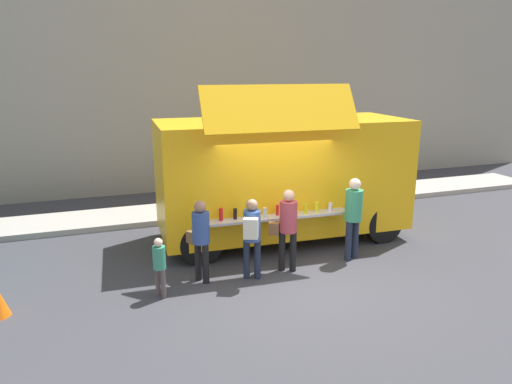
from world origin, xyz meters
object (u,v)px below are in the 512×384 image
(child_near_queue, at_px, (159,262))
(customer_extra_browsing, at_px, (353,212))
(customer_mid_with_backpack, at_px, (252,231))
(customer_rear_waiting, at_px, (200,234))
(customer_front_ordering, at_px, (287,223))
(food_truck_main, at_px, (283,175))
(trash_bin, at_px, (373,184))

(child_near_queue, bearing_deg, customer_extra_browsing, -27.95)
(customer_mid_with_backpack, bearing_deg, customer_extra_browsing, -60.77)
(customer_mid_with_backpack, height_order, customer_rear_waiting, customer_rear_waiting)
(customer_extra_browsing, distance_m, child_near_queue, 4.12)
(customer_front_ordering, height_order, customer_mid_with_backpack, customer_front_ordering)
(customer_extra_browsing, xyz_separation_m, child_near_queue, (-4.08, -0.40, -0.40))
(food_truck_main, relative_size, customer_extra_browsing, 3.27)
(customer_rear_waiting, bearing_deg, trash_bin, 1.82)
(customer_extra_browsing, bearing_deg, customer_front_ordering, 70.12)
(trash_bin, distance_m, customer_extra_browsing, 5.11)
(food_truck_main, distance_m, customer_mid_with_backpack, 2.46)
(customer_front_ordering, relative_size, child_near_queue, 1.52)
(customer_mid_with_backpack, height_order, customer_extra_browsing, customer_extra_browsing)
(customer_front_ordering, distance_m, customer_rear_waiting, 1.72)
(food_truck_main, relative_size, customer_rear_waiting, 3.60)
(food_truck_main, height_order, customer_extra_browsing, food_truck_main)
(customer_front_ordering, xyz_separation_m, customer_extra_browsing, (1.53, 0.09, 0.06))
(trash_bin, height_order, child_near_queue, child_near_queue)
(trash_bin, bearing_deg, food_truck_main, -149.92)
(customer_mid_with_backpack, bearing_deg, trash_bin, -28.60)
(customer_rear_waiting, xyz_separation_m, child_near_queue, (-0.83, -0.38, -0.29))
(customer_front_ordering, relative_size, customer_rear_waiting, 1.05)
(food_truck_main, distance_m, trash_bin, 4.75)
(customer_mid_with_backpack, bearing_deg, food_truck_main, -13.08)
(food_truck_main, bearing_deg, trash_bin, 32.24)
(customer_rear_waiting, relative_size, child_near_queue, 1.45)
(child_near_queue, bearing_deg, customer_rear_waiting, -8.63)
(customer_front_ordering, bearing_deg, customer_rear_waiting, 115.28)
(customer_rear_waiting, bearing_deg, child_near_queue, 174.40)
(child_near_queue, bearing_deg, food_truck_main, -0.29)
(food_truck_main, distance_m, customer_rear_waiting, 2.97)
(trash_bin, height_order, customer_extra_browsing, customer_extra_browsing)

